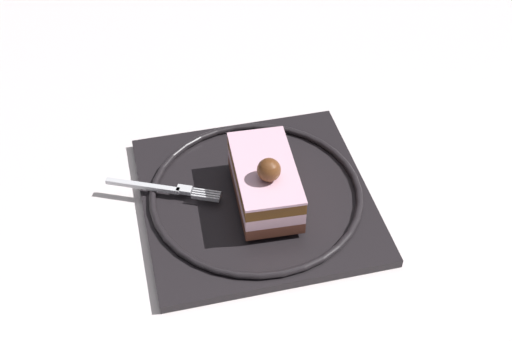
# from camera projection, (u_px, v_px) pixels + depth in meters

# --- Properties ---
(ground_plane) EXTENTS (2.40, 2.40, 0.00)m
(ground_plane) POSITION_uv_depth(u_px,v_px,m) (225.00, 194.00, 0.77)
(ground_plane) COLOR silver
(dessert_plate) EXTENTS (0.26, 0.26, 0.02)m
(dessert_plate) POSITION_uv_depth(u_px,v_px,m) (256.00, 197.00, 0.75)
(dessert_plate) COLOR black
(dessert_plate) RESTS_ON ground_plane
(cake_slice) EXTENTS (0.07, 0.12, 0.07)m
(cake_slice) POSITION_uv_depth(u_px,v_px,m) (265.00, 181.00, 0.72)
(cake_slice) COLOR brown
(cake_slice) RESTS_ON dessert_plate
(fork) EXTENTS (0.11, 0.07, 0.00)m
(fork) POSITION_uv_depth(u_px,v_px,m) (166.00, 189.00, 0.75)
(fork) COLOR silver
(fork) RESTS_ON dessert_plate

